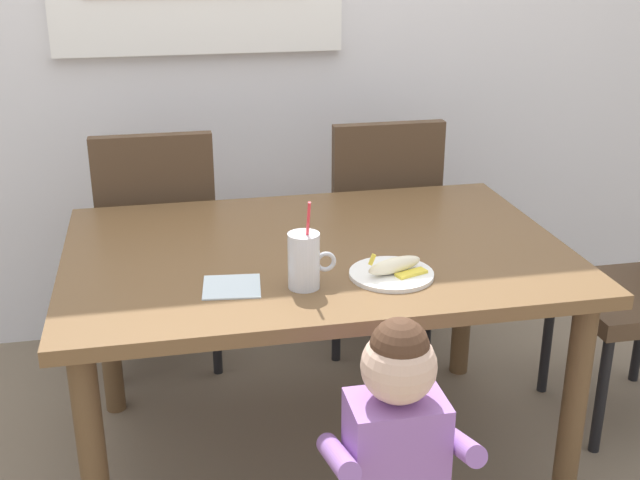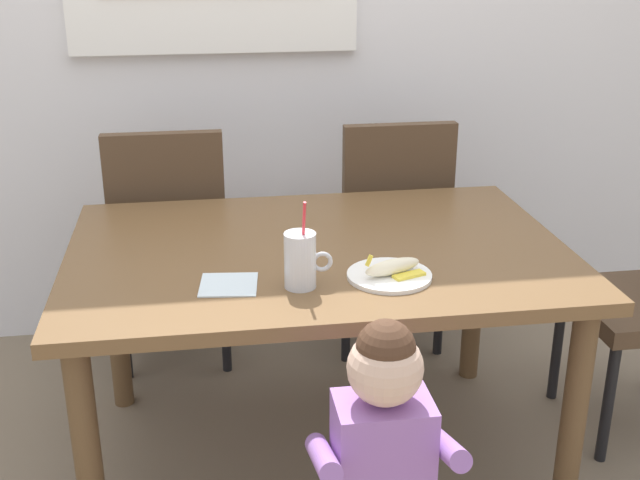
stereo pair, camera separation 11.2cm
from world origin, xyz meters
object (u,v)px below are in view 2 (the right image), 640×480
at_px(toddler_standing, 383,445).
at_px(dining_chair_right, 390,222).
at_px(peeled_banana, 393,267).
at_px(dining_table, 318,274).
at_px(paper_napkin, 229,285).
at_px(dining_chair_left, 170,234).
at_px(snack_plate, 389,276).
at_px(milk_cup, 301,263).

bearing_deg(toddler_standing, dining_chair_right, 76.05).
bearing_deg(peeled_banana, dining_table, 122.98).
bearing_deg(toddler_standing, paper_napkin, 124.80).
bearing_deg(dining_chair_left, toddler_standing, 109.83).
height_order(toddler_standing, snack_plate, toddler_standing).
bearing_deg(snack_plate, milk_cup, -174.90).
height_order(milk_cup, snack_plate, milk_cup).
xyz_separation_m(dining_table, peeled_banana, (0.17, -0.26, 0.12)).
height_order(dining_table, dining_chair_right, dining_chair_right).
bearing_deg(milk_cup, paper_napkin, 169.05).
distance_m(dining_table, peeled_banana, 0.33).
xyz_separation_m(snack_plate, paper_napkin, (-0.43, 0.01, -0.00)).
distance_m(snack_plate, peeled_banana, 0.03).
bearing_deg(paper_napkin, snack_plate, -1.94).
relative_size(dining_chair_right, paper_napkin, 6.40).
distance_m(milk_cup, paper_napkin, 0.20).
bearing_deg(peeled_banana, dining_chair_right, 76.79).
bearing_deg(toddler_standing, milk_cup, 107.18).
relative_size(dining_table, peeled_banana, 8.37).
bearing_deg(dining_chair_right, dining_table, 61.00).
relative_size(dining_chair_right, toddler_standing, 1.15).
bearing_deg(milk_cup, toddler_standing, -72.82).
distance_m(milk_cup, peeled_banana, 0.26).
distance_m(dining_table, milk_cup, 0.33).
xyz_separation_m(dining_table, paper_napkin, (-0.27, -0.24, 0.09)).
distance_m(dining_table, paper_napkin, 0.37).
xyz_separation_m(dining_table, dining_chair_right, (0.39, 0.71, -0.11)).
relative_size(snack_plate, paper_napkin, 1.53).
height_order(dining_chair_right, peeled_banana, dining_chair_right).
distance_m(dining_chair_left, snack_plate, 1.16).
xyz_separation_m(toddler_standing, peeled_banana, (0.12, 0.44, 0.24)).
bearing_deg(toddler_standing, dining_table, 93.61).
bearing_deg(paper_napkin, milk_cup, -10.95).
bearing_deg(snack_plate, dining_chair_left, 122.89).
bearing_deg(peeled_banana, milk_cup, -175.87).
height_order(dining_table, peeled_banana, peeled_banana).
bearing_deg(dining_table, toddler_standing, -86.39).
distance_m(dining_chair_right, toddler_standing, 1.45).
xyz_separation_m(dining_chair_right, toddler_standing, (-0.35, -1.40, -0.02)).
bearing_deg(peeled_banana, toddler_standing, -105.55).
xyz_separation_m(snack_plate, peeled_banana, (0.01, -0.00, 0.03)).
xyz_separation_m(dining_chair_left, snack_plate, (0.62, -0.96, 0.20)).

